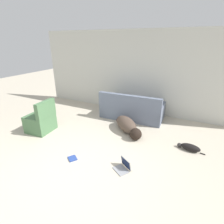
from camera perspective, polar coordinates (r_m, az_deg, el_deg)
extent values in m
plane|color=#BCB29E|center=(3.71, -12.95, -18.15)|extent=(20.00, 20.00, 0.00)
cube|color=beige|center=(6.08, 7.71, 12.54)|extent=(7.33, 0.06, 2.71)
cube|color=slate|center=(5.79, 6.59, 0.23)|extent=(2.00, 0.97, 0.42)
cube|color=slate|center=(5.29, 5.49, 3.13)|extent=(1.97, 0.21, 0.45)
cube|color=slate|center=(5.59, 15.27, -0.52)|extent=(0.23, 0.90, 0.56)
cube|color=slate|center=(6.07, -1.34, 2.13)|extent=(0.23, 0.90, 0.56)
ellipsoid|color=#4C3D33|center=(4.94, 4.65, -3.98)|extent=(0.97, 0.93, 0.38)
sphere|color=black|center=(4.53, 7.72, -7.17)|extent=(0.44, 0.44, 0.31)
cylinder|color=#4C3D33|center=(5.48, 1.94, -3.06)|extent=(0.21, 0.19, 0.05)
ellipsoid|color=black|center=(4.51, 24.24, -10.51)|extent=(0.46, 0.25, 0.16)
sphere|color=#2D2B2B|center=(4.55, 21.16, -10.03)|extent=(0.12, 0.12, 0.10)
cylinder|color=black|center=(4.52, 27.49, -12.03)|extent=(0.11, 0.04, 0.02)
cube|color=gray|center=(3.63, 2.86, -18.37)|extent=(0.36, 0.33, 0.02)
cube|color=gray|center=(3.62, 4.58, -16.31)|extent=(0.27, 0.20, 0.21)
cube|color=#0F1938|center=(3.61, 4.45, -16.36)|extent=(0.25, 0.18, 0.19)
cube|color=#28428E|center=(4.00, -12.78, -14.55)|extent=(0.25, 0.25, 0.02)
cube|color=#4C754C|center=(5.29, -22.36, -3.29)|extent=(0.67, 0.69, 0.47)
cube|color=#4C754C|center=(4.94, -20.91, 0.92)|extent=(0.16, 0.65, 0.44)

